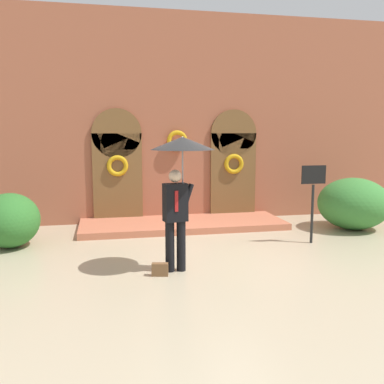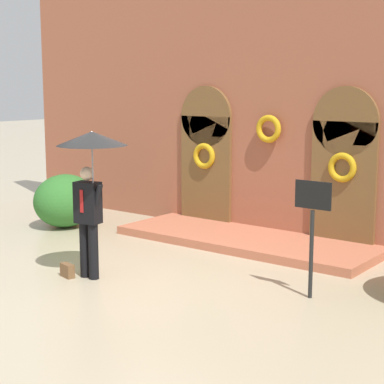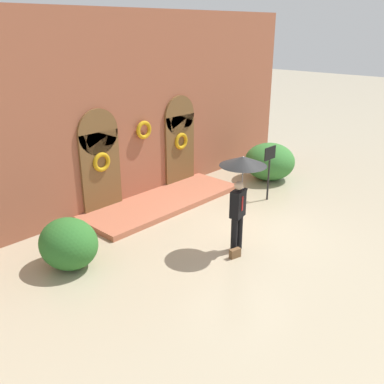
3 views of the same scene
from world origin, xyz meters
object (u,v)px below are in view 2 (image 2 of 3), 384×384
(handbag, at_px, (67,271))
(shrub_left, at_px, (65,201))
(person_with_umbrella, at_px, (91,160))
(sign_post, at_px, (312,220))

(handbag, distance_m, shrub_left, 3.84)
(person_with_umbrella, bearing_deg, sign_post, 22.06)
(shrub_left, bearing_deg, person_with_umbrella, -34.91)
(handbag, height_order, shrub_left, shrub_left)
(handbag, height_order, sign_post, sign_post)
(person_with_umbrella, xyz_separation_m, handbag, (-0.40, -0.20, -1.80))
(sign_post, height_order, shrub_left, sign_post)
(shrub_left, bearing_deg, sign_post, -8.88)
(sign_post, bearing_deg, person_with_umbrella, -157.94)
(shrub_left, bearing_deg, handbag, -40.86)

